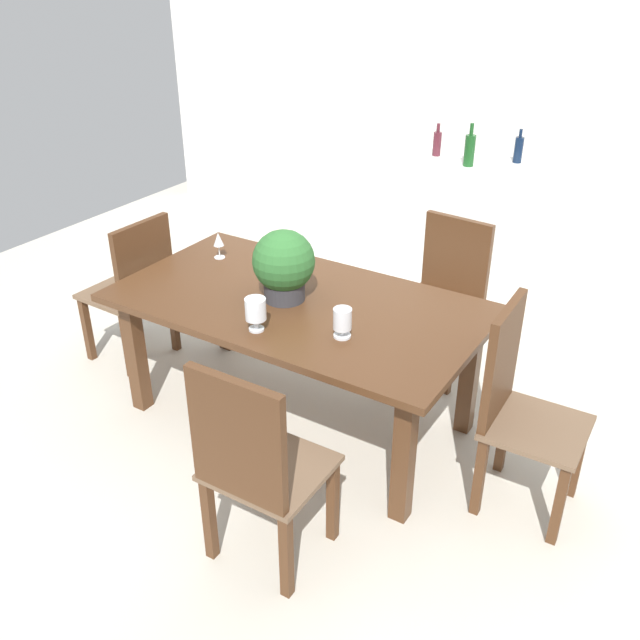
{
  "coord_description": "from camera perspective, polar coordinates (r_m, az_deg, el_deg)",
  "views": [
    {
      "loc": [
        1.81,
        -2.78,
        2.4
      ],
      "look_at": [
        0.07,
        -0.01,
        0.6
      ],
      "focal_mm": 39.03,
      "sensor_mm": 36.0,
      "label": 1
    }
  ],
  "objects": [
    {
      "name": "wine_bottle_tall",
      "position": [
        5.12,
        12.17,
        13.5
      ],
      "size": [
        0.07,
        0.07,
        0.3
      ],
      "color": "#194C1E",
      "rests_on": "kitchen_counter"
    },
    {
      "name": "chair_head_end",
      "position": [
        4.43,
        -14.88,
        2.86
      ],
      "size": [
        0.46,
        0.48,
        0.96
      ],
      "rotation": [
        0.0,
        0.0,
        -1.6
      ],
      "color": "#4C2D19",
      "rests_on": "ground"
    },
    {
      "name": "back_wall",
      "position": [
        5.78,
        13.85,
        17.02
      ],
      "size": [
        6.4,
        0.1,
        2.6
      ],
      "primitive_type": "cube",
      "color": "white",
      "rests_on": "ground"
    },
    {
      "name": "chair_near_right",
      "position": [
        2.86,
        -5.42,
        -11.54
      ],
      "size": [
        0.48,
        0.45,
        1.01
      ],
      "rotation": [
        0.0,
        0.0,
        3.15
      ],
      "color": "#4C2D19",
      "rests_on": "ground"
    },
    {
      "name": "dining_table",
      "position": [
        3.67,
        -1.84,
        0.3
      ],
      "size": [
        1.93,
        1.06,
        0.75
      ],
      "color": "#4C2D19",
      "rests_on": "ground"
    },
    {
      "name": "chair_far_right",
      "position": [
        4.3,
        10.31,
        2.6
      ],
      "size": [
        0.51,
        0.47,
        0.96
      ],
      "rotation": [
        0.0,
        0.0,
        -0.09
      ],
      "color": "#4C2D19",
      "rests_on": "ground"
    },
    {
      "name": "crystal_vase_left",
      "position": [
        3.24,
        1.85,
        -0.05
      ],
      "size": [
        0.09,
        0.09,
        0.15
      ],
      "color": "silver",
      "rests_on": "dining_table"
    },
    {
      "name": "wine_bottle_clear",
      "position": [
        5.3,
        15.97,
        13.31
      ],
      "size": [
        0.06,
        0.06,
        0.24
      ],
      "color": "#0F1E38",
      "rests_on": "kitchen_counter"
    },
    {
      "name": "flower_centerpiece",
      "position": [
        3.55,
        -2.99,
        4.58
      ],
      "size": [
        0.32,
        0.32,
        0.38
      ],
      "color": "#333338",
      "rests_on": "dining_table"
    },
    {
      "name": "wine_glass",
      "position": [
        4.12,
        -8.33,
        6.46
      ],
      "size": [
        0.06,
        0.06,
        0.16
      ],
      "color": "silver",
      "rests_on": "dining_table"
    },
    {
      "name": "crystal_vase_center_near",
      "position": [
        3.3,
        -5.31,
        0.79
      ],
      "size": [
        0.1,
        0.1,
        0.17
      ],
      "color": "silver",
      "rests_on": "dining_table"
    },
    {
      "name": "chair_foot_end",
      "position": [
        3.29,
        15.89,
        -6.46
      ],
      "size": [
        0.45,
        0.44,
        1.02
      ],
      "rotation": [
        0.0,
        0.0,
        1.59
      ],
      "color": "#4C2D19",
      "rests_on": "ground"
    },
    {
      "name": "kitchen_counter",
      "position": [
        5.6,
        7.48,
        8.62
      ],
      "size": [
        1.92,
        0.52,
        0.99
      ],
      "primitive_type": "cube",
      "color": "silver",
      "rests_on": "ground"
    },
    {
      "name": "ground_plane",
      "position": [
        4.09,
        -0.84,
        -7.14
      ],
      "size": [
        7.04,
        7.04,
        0.0
      ],
      "primitive_type": "plane",
      "color": "beige"
    },
    {
      "name": "wine_bottle_dark",
      "position": [
        5.35,
        9.58,
        14.12
      ],
      "size": [
        0.06,
        0.06,
        0.24
      ],
      "color": "#511E28",
      "rests_on": "kitchen_counter"
    }
  ]
}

